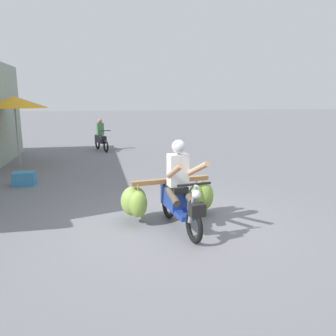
{
  "coord_description": "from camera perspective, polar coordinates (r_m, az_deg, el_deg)",
  "views": [
    {
      "loc": [
        -1.3,
        -5.64,
        2.26
      ],
      "look_at": [
        0.05,
        0.75,
        0.9
      ],
      "focal_mm": 35.62,
      "sensor_mm": 36.0,
      "label": 1
    }
  ],
  "objects": [
    {
      "name": "ground_plane",
      "position": [
        6.21,
        1.03,
        -9.57
      ],
      "size": [
        120.0,
        120.0,
        0.0
      ],
      "primitive_type": "plane",
      "color": "slate"
    },
    {
      "name": "motorbike_main_loaded",
      "position": [
        6.13,
        0.17,
        -4.82
      ],
      "size": [
        1.9,
        1.79,
        1.58
      ],
      "color": "black",
      "rests_on": "ground"
    },
    {
      "name": "motorbike_distant_ahead_left",
      "position": [
        15.1,
        -11.44,
        5.12
      ],
      "size": [
        0.7,
        1.56,
        1.4
      ],
      "color": "black",
      "rests_on": "ground"
    },
    {
      "name": "market_umbrella_near_shop",
      "position": [
        12.18,
        -24.81,
        10.22
      ],
      "size": [
        2.11,
        2.11,
        2.35
      ],
      "color": "#99999E",
      "rests_on": "ground"
    },
    {
      "name": "produce_crate",
      "position": [
        9.66,
        -23.39,
        -1.65
      ],
      "size": [
        0.56,
        0.4,
        0.36
      ],
      "primitive_type": "cube",
      "color": "teal",
      "rests_on": "ground"
    }
  ]
}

